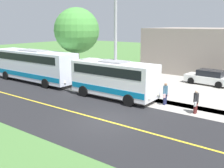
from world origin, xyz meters
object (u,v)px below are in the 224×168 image
(transit_bus_rear, at_px, (34,64))
(commercial_building, at_px, (219,51))
(tree_curbside, at_px, (77,31))
(pedestrian_with_bags, at_px, (196,101))
(pedestrian_waiting, at_px, (165,93))
(street_light_pole, at_px, (115,37))
(shuttle_bus_front, at_px, (114,78))
(parked_car_near, at_px, (209,78))

(transit_bus_rear, height_order, commercial_building, commercial_building)
(tree_curbside, bearing_deg, pedestrian_with_bags, 78.52)
(pedestrian_waiting, xyz_separation_m, tree_curbside, (-2.13, -10.86, 4.29))
(street_light_pole, bearing_deg, shuttle_bus_front, 27.95)
(parked_car_near, xyz_separation_m, tree_curbside, (6.48, -11.45, 4.48))
(street_light_pole, bearing_deg, transit_bus_rear, -87.95)
(shuttle_bus_front, distance_m, pedestrian_waiting, 4.27)
(pedestrian_waiting, bearing_deg, commercial_building, -177.79)
(tree_curbside, bearing_deg, shuttle_bus_front, 66.59)
(shuttle_bus_front, distance_m, tree_curbside, 8.14)
(tree_curbside, xyz_separation_m, commercial_building, (-14.00, 10.24, -2.51))
(shuttle_bus_front, distance_m, pedestrian_with_bags, 6.66)
(transit_bus_rear, xyz_separation_m, parked_car_near, (-9.35, 14.91, -1.11))
(pedestrian_waiting, height_order, parked_car_near, pedestrian_waiting)
(parked_car_near, bearing_deg, shuttle_bus_front, -26.65)
(street_light_pole, xyz_separation_m, parked_car_near, (-8.99, 4.93, -4.11))
(commercial_building, bearing_deg, pedestrian_waiting, 2.21)
(transit_bus_rear, relative_size, commercial_building, 0.65)
(transit_bus_rear, bearing_deg, commercial_building, 140.93)
(transit_bus_rear, relative_size, pedestrian_with_bags, 6.60)
(transit_bus_rear, xyz_separation_m, street_light_pole, (-0.36, 9.98, 3.00))
(pedestrian_with_bags, xyz_separation_m, pedestrian_waiting, (-0.58, -2.48, 0.02))
(pedestrian_with_bags, xyz_separation_m, commercial_building, (-16.71, -3.10, 1.81))
(street_light_pole, height_order, parked_car_near, street_light_pole)
(street_light_pole, relative_size, tree_curbside, 1.18)
(pedestrian_with_bags, bearing_deg, commercial_building, -169.48)
(street_light_pole, bearing_deg, commercial_building, 167.32)
(commercial_building, bearing_deg, parked_car_near, 9.17)
(commercial_building, bearing_deg, pedestrian_with_bags, 10.52)
(pedestrian_with_bags, bearing_deg, pedestrian_waiting, -103.10)
(pedestrian_with_bags, relative_size, tree_curbside, 0.21)
(pedestrian_with_bags, bearing_deg, transit_bus_rear, -89.45)
(pedestrian_waiting, xyz_separation_m, commercial_building, (-16.13, -0.62, 1.79))
(pedestrian_with_bags, relative_size, pedestrian_waiting, 0.98)
(parked_car_near, bearing_deg, pedestrian_waiting, -3.93)
(transit_bus_rear, xyz_separation_m, commercial_building, (-16.87, 13.69, 0.86))
(shuttle_bus_front, relative_size, transit_bus_rear, 0.68)
(parked_car_near, distance_m, tree_curbside, 13.90)
(parked_car_near, height_order, tree_curbside, tree_curbside)
(shuttle_bus_front, xyz_separation_m, pedestrian_with_bags, (-0.21, 6.61, -0.80))
(street_light_pole, height_order, commercial_building, street_light_pole)
(pedestrian_with_bags, relative_size, parked_car_near, 0.35)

